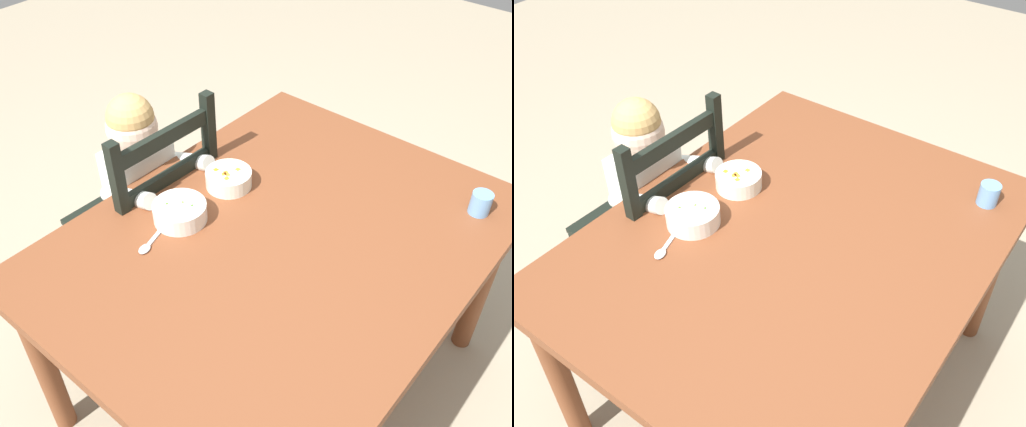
# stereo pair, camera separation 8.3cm
# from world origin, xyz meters

# --- Properties ---
(ground_plane) EXTENTS (8.00, 8.00, 0.00)m
(ground_plane) POSITION_xyz_m (0.00, 0.00, 0.00)
(ground_plane) COLOR tan
(dining_table) EXTENTS (1.36, 1.06, 0.72)m
(dining_table) POSITION_xyz_m (0.00, 0.00, 0.63)
(dining_table) COLOR brown
(dining_table) RESTS_ON ground
(dining_chair) EXTENTS (0.43, 0.43, 0.97)m
(dining_chair) POSITION_xyz_m (-0.03, 0.58, 0.47)
(dining_chair) COLOR black
(dining_chair) RESTS_ON ground
(child_figure) EXTENTS (0.32, 0.31, 0.98)m
(child_figure) POSITION_xyz_m (-0.03, 0.57, 0.65)
(child_figure) COLOR white
(child_figure) RESTS_ON ground
(bowl_of_peas) EXTENTS (0.16, 0.16, 0.06)m
(bowl_of_peas) POSITION_xyz_m (-0.13, 0.28, 0.75)
(bowl_of_peas) COLOR white
(bowl_of_peas) RESTS_ON dining_table
(bowl_of_carrots) EXTENTS (0.15, 0.15, 0.05)m
(bowl_of_carrots) POSITION_xyz_m (0.08, 0.28, 0.75)
(bowl_of_carrots) COLOR white
(bowl_of_carrots) RESTS_ON dining_table
(spoon) EXTENTS (0.14, 0.06, 0.01)m
(spoon) POSITION_xyz_m (-0.28, 0.27, 0.73)
(spoon) COLOR silver
(spoon) RESTS_ON dining_table
(drinking_cup) EXTENTS (0.06, 0.06, 0.07)m
(drinking_cup) POSITION_xyz_m (0.47, -0.40, 0.76)
(drinking_cup) COLOR #6AA0D7
(drinking_cup) RESTS_ON dining_table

